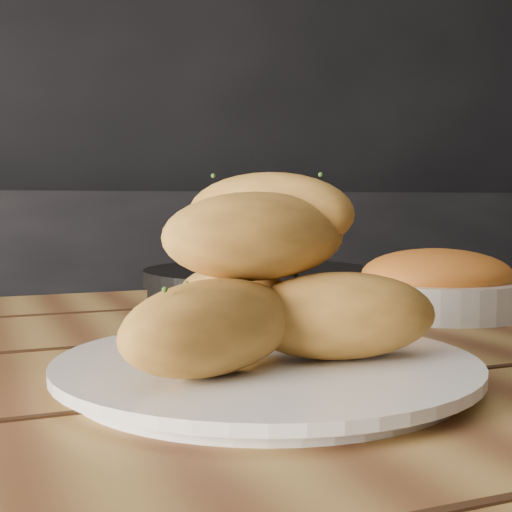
# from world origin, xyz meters

# --- Properties ---
(table) EXTENTS (1.61, 0.97, 0.75)m
(table) POSITION_xyz_m (0.28, 0.53, 0.66)
(table) COLOR olive
(table) RESTS_ON ground
(plate) EXTENTS (0.30, 0.30, 0.02)m
(plate) POSITION_xyz_m (0.17, 0.46, 0.76)
(plate) COLOR white
(plate) RESTS_ON table
(bread_rolls) EXTENTS (0.25, 0.22, 0.13)m
(bread_rolls) POSITION_xyz_m (0.17, 0.46, 0.82)
(bread_rolls) COLOR gold
(bread_rolls) RESTS_ON plate
(skillet) EXTENTS (0.42, 0.29, 0.05)m
(skillet) POSITION_xyz_m (0.32, 0.82, 0.77)
(skillet) COLOR black
(skillet) RESTS_ON table
(bowl) EXTENTS (0.20, 0.20, 0.08)m
(bowl) POSITION_xyz_m (0.48, 0.68, 0.78)
(bowl) COLOR white
(bowl) RESTS_ON table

